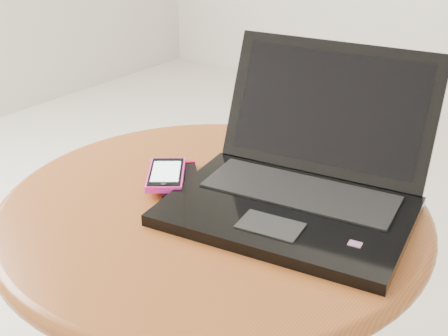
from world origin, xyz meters
The scene contains 4 objects.
table centered at (-0.10, -0.08, 0.43)m, with size 0.69×0.69×0.55m.
laptop centered at (0.01, 0.00, 0.59)m, with size 0.41×0.39×0.22m.
phone_black centered at (-0.18, -0.07, 0.55)m, with size 0.13×0.13×0.01m.
phone_pink centered at (-0.20, -0.08, 0.56)m, with size 0.11×0.12×0.01m.
Camera 1 is at (0.41, -0.73, 1.01)m, focal length 47.75 mm.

